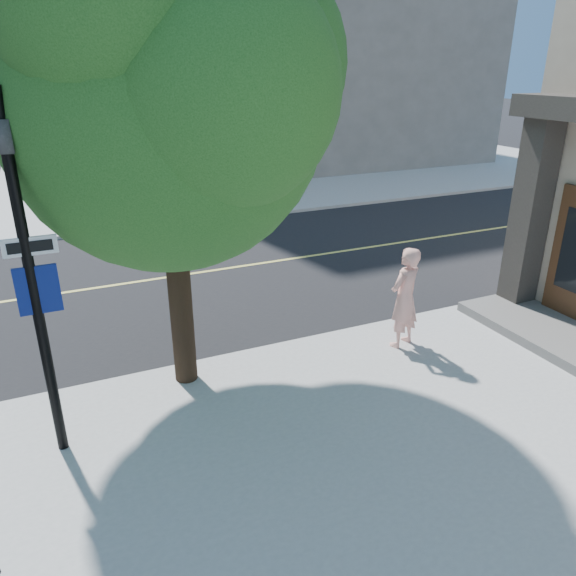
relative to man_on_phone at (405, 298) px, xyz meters
name	(u,v)px	position (x,y,z in m)	size (l,w,h in m)	color
ground	(23,404)	(-6.42, 0.98, -1.06)	(140.00, 140.00, 0.00)	black
road_ew	(23,299)	(-6.42, 5.48, -1.05)	(140.00, 9.00, 0.01)	black
sidewalk_ne	(276,155)	(7.08, 22.48, -1.00)	(29.00, 25.00, 0.12)	#A8A8A8
filler_ne	(280,21)	(7.58, 22.98, 6.06)	(18.00, 16.00, 14.00)	slate
man_on_phone	(405,298)	(0.00, 0.00, 0.00)	(0.68, 0.45, 1.88)	#F4A798
street_tree	(171,69)	(-3.79, 0.49, 3.81)	(5.54, 5.03, 7.35)	black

